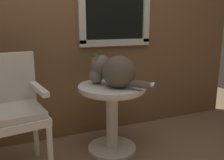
# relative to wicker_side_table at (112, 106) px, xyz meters

# --- Properties ---
(back_wall) EXTENTS (4.00, 0.07, 2.60)m
(back_wall) POSITION_rel_wicker_side_table_xyz_m (-0.19, 0.47, 0.86)
(back_wall) COLOR brown
(back_wall) RESTS_ON ground_plane
(wicker_side_table) EXTENTS (0.62, 0.62, 0.64)m
(wicker_side_table) POSITION_rel_wicker_side_table_xyz_m (0.00, 0.00, 0.00)
(wicker_side_table) COLOR silver
(wicker_side_table) RESTS_ON ground_plane
(wicker_chair) EXTENTS (0.55, 0.54, 0.96)m
(wicker_chair) POSITION_rel_wicker_side_table_xyz_m (-0.88, -0.01, 0.12)
(wicker_chair) COLOR silver
(wicker_chair) RESTS_ON ground_plane
(cat) EXTENTS (0.42, 0.56, 0.30)m
(cat) POSITION_rel_wicker_side_table_xyz_m (0.01, -0.06, 0.34)
(cat) COLOR brown
(cat) RESTS_ON wicker_side_table
(pewter_vase_with_ivy) EXTENTS (0.14, 0.14, 0.31)m
(pewter_vase_with_ivy) POSITION_rel_wicker_side_table_xyz_m (-0.11, 0.10, 0.29)
(pewter_vase_with_ivy) COLOR slate
(pewter_vase_with_ivy) RESTS_ON wicker_side_table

